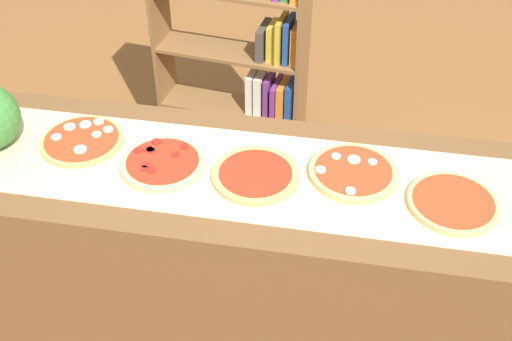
% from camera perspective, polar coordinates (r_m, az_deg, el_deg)
% --- Properties ---
extents(ground_plane, '(12.00, 12.00, 0.00)m').
position_cam_1_polar(ground_plane, '(2.93, 0.00, -14.18)').
color(ground_plane, brown).
extents(counter, '(2.32, 0.70, 0.92)m').
position_cam_1_polar(counter, '(2.57, 0.00, -8.21)').
color(counter, brown).
rests_on(counter, ground_plane).
extents(parchment_paper, '(2.04, 0.48, 0.00)m').
position_cam_1_polar(parchment_paper, '(2.25, 0.00, -0.37)').
color(parchment_paper, beige).
rests_on(parchment_paper, counter).
extents(pizza_mozzarella_0, '(0.31, 0.31, 0.03)m').
position_cam_1_polar(pizza_mozzarella_0, '(2.47, -15.30, 2.62)').
color(pizza_mozzarella_0, tan).
rests_on(pizza_mozzarella_0, parchment_paper).
extents(pizza_pepperoni_1, '(0.30, 0.30, 0.03)m').
position_cam_1_polar(pizza_pepperoni_1, '(2.30, -8.35, 0.67)').
color(pizza_pepperoni_1, '#E5C17F').
rests_on(pizza_pepperoni_1, parchment_paper).
extents(pizza_plain_2, '(0.31, 0.31, 0.02)m').
position_cam_1_polar(pizza_plain_2, '(2.23, -0.05, -0.37)').
color(pizza_plain_2, tan).
rests_on(pizza_plain_2, parchment_paper).
extents(pizza_mozzarella_3, '(0.31, 0.31, 0.03)m').
position_cam_1_polar(pizza_mozzarella_3, '(2.26, 8.67, -0.15)').
color(pizza_mozzarella_3, '#DBB26B').
rests_on(pizza_mozzarella_3, parchment_paper).
extents(pizza_plain_4, '(0.30, 0.30, 0.02)m').
position_cam_1_polar(pizza_plain_4, '(2.22, 17.19, -2.78)').
color(pizza_plain_4, '#DBB26B').
rests_on(pizza_plain_4, parchment_paper).
extents(bookshelf, '(0.82, 0.33, 1.40)m').
position_cam_1_polar(bookshelf, '(3.41, -0.42, 9.49)').
color(bookshelf, brown).
rests_on(bookshelf, ground_plane).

